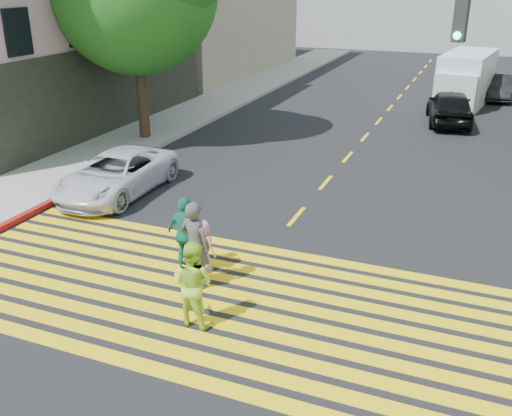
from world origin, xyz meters
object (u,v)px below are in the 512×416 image
Objects in this scene: pedestrian_child at (203,246)px; silver_car at (473,72)px; white_van at (465,80)px; pedestrian_man at (195,245)px; pedestrian_extra at (186,235)px; dark_car_parked at (496,87)px; white_sedan at (117,174)px; pedestrian_woman at (193,284)px; dark_car_near at (450,107)px.

silver_car is (4.42, 27.59, 0.10)m from pedestrian_child.
pedestrian_child is at bearing -93.84° from white_van.
pedestrian_child is (-0.17, 0.66, -0.36)m from pedestrian_man.
pedestrian_man reaches higher than pedestrian_extra.
pedestrian_extra is 24.04m from dark_car_parked.
pedestrian_woman is at bearing -45.34° from white_sedan.
pedestrian_child is 0.27× the size of white_sedan.
white_sedan is 1.16× the size of dark_car_parked.
pedestrian_woman is 0.99× the size of pedestrian_extra.
white_sedan is 19.71m from white_van.
pedestrian_woman is 1.41× the size of pedestrian_child.
dark_car_near is 1.14× the size of dark_car_parked.
silver_car is at bearing 68.61° from white_sedan.
pedestrian_child is at bearing -37.01° from white_sedan.
dark_car_near is at bearing 82.66° from silver_car.
pedestrian_extra is 0.44× the size of dark_car_parked.
dark_car_parked is (5.81, 23.15, 0.03)m from pedestrian_child.
pedestrian_woman is at bearing 134.81° from pedestrian_extra.
pedestrian_woman is at bearing 125.62° from pedestrian_child.
pedestrian_man is at bearing -93.07° from white_van.
pedestrian_man is at bearing 145.99° from pedestrian_extra.
silver_car is (0.47, 11.14, -0.05)m from dark_car_near.
silver_car is at bearing -91.72° from pedestrian_woman.
dark_car_parked is at bearing -114.71° from dark_car_near.
dark_car_near is (3.78, 17.11, -0.21)m from pedestrian_man.
white_sedan is (-5.44, 5.35, -0.23)m from pedestrian_woman.
dark_car_near is at bearing -86.49° from white_van.
pedestrian_child is 23.86m from dark_car_parked.
white_van reaches higher than pedestrian_extra.
pedestrian_woman is 18.66m from dark_car_near.
pedestrian_child is at bearing -110.48° from dark_car_parked.
pedestrian_man is 0.77m from pedestrian_child.
pedestrian_woman is 25.59m from dark_car_parked.
pedestrian_extra is (-1.16, 1.86, 0.01)m from pedestrian_woman.
pedestrian_extra is 0.39× the size of dark_car_near.
white_sedan reaches higher than pedestrian_child.
white_sedan is 0.80× the size of white_van.
dark_car_near is at bearing -91.73° from pedestrian_extra.
white_van is (0.33, 4.52, 0.47)m from dark_car_near.
pedestrian_man is 0.34× the size of white_van.
white_van is (8.94, 17.56, 0.60)m from white_sedan.
pedestrian_woman is 7.63m from white_sedan.
pedestrian_man reaches higher than dark_car_parked.
dark_car_near is (3.17, 18.39, -0.10)m from pedestrian_woman.
pedestrian_extra is 5.53m from white_sedan.
white_van reaches higher than dark_car_near.
pedestrian_child is 21.41m from white_van.
pedestrian_man is at bearing 68.34° from dark_car_near.
silver_car is 6.64m from white_van.
silver_car is at bearing -101.61° from dark_car_near.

